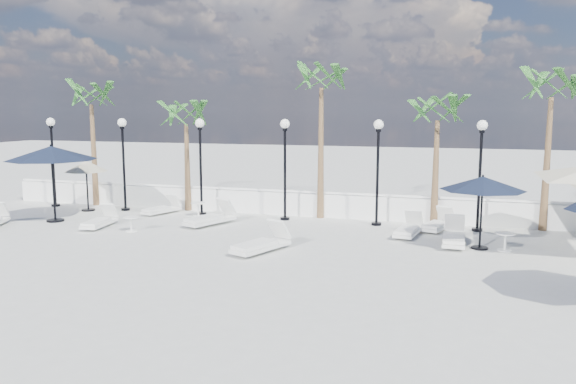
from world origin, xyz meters
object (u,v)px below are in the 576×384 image
(lounger_3, at_px, (162,209))
(parasol_cream_small, at_px, (86,167))
(lounger_6, at_px, (438,224))
(parasol_navy_mid, at_px, (483,184))
(lounger_4, at_px, (261,244))
(lounger_2, at_px, (210,218))
(parasol_navy_left, at_px, (51,154))
(lounger_1, at_px, (100,221))
(lounger_5, at_px, (454,237))
(lounger_7, at_px, (409,229))

(lounger_3, distance_m, parasol_cream_small, 3.70)
(lounger_6, xyz_separation_m, parasol_navy_mid, (1.30, -2.33, 1.76))
(lounger_4, relative_size, parasol_cream_small, 1.01)
(lounger_2, xyz_separation_m, lounger_3, (-2.82, 1.46, -0.05))
(lounger_3, bearing_deg, parasol_cream_small, -157.51)
(lounger_2, relative_size, lounger_3, 1.23)
(lounger_6, relative_size, parasol_navy_left, 0.59)
(lounger_1, relative_size, lounger_5, 0.92)
(lounger_1, relative_size, lounger_6, 0.97)
(lounger_4, distance_m, parasol_navy_mid, 6.84)
(lounger_7, bearing_deg, parasol_navy_left, -165.52)
(lounger_7, bearing_deg, lounger_5, -21.92)
(lounger_2, height_order, lounger_3, lounger_2)
(lounger_7, bearing_deg, lounger_4, -130.53)
(lounger_1, relative_size, lounger_3, 1.03)
(lounger_3, bearing_deg, lounger_6, 18.38)
(lounger_4, xyz_separation_m, lounger_7, (3.99, 3.46, -0.02))
(parasol_navy_mid, distance_m, parasol_cream_small, 15.58)
(lounger_1, relative_size, parasol_cream_small, 0.87)
(lounger_5, bearing_deg, lounger_6, 105.46)
(lounger_4, xyz_separation_m, lounger_6, (4.90, 4.64, -0.03))
(lounger_1, xyz_separation_m, lounger_5, (12.20, 0.91, 0.03))
(lounger_4, bearing_deg, parasol_navy_left, -170.94)
(parasol_navy_mid, bearing_deg, lounger_1, -177.25)
(lounger_6, relative_size, lounger_7, 0.99)
(lounger_2, relative_size, lounger_6, 1.16)
(lounger_6, xyz_separation_m, parasol_cream_small, (-14.14, -0.24, 1.61))
(lounger_3, distance_m, lounger_5, 11.56)
(lounger_7, distance_m, parasol_cream_small, 13.36)
(lounger_6, relative_size, parasol_navy_mid, 0.76)
(lounger_2, height_order, lounger_5, lounger_2)
(lounger_6, bearing_deg, parasol_navy_mid, -42.33)
(lounger_1, distance_m, parasol_navy_left, 3.29)
(lounger_3, relative_size, lounger_6, 0.94)
(lounger_2, xyz_separation_m, parasol_navy_left, (-5.91, -1.06, 2.30))
(lounger_5, distance_m, parasol_navy_left, 14.66)
(lounger_3, distance_m, parasol_navy_left, 4.64)
(parasol_navy_left, bearing_deg, lounger_6, 10.30)
(lounger_6, relative_size, parasol_cream_small, 0.90)
(lounger_1, xyz_separation_m, parasol_cream_small, (-2.49, 2.72, 1.61))
(lounger_3, relative_size, parasol_cream_small, 0.85)
(parasol_cream_small, bearing_deg, lounger_5, -7.01)
(lounger_2, bearing_deg, parasol_navy_left, -148.08)
(lounger_1, xyz_separation_m, parasol_navy_left, (-2.27, 0.43, 2.34))
(lounger_2, relative_size, lounger_7, 1.14)
(parasol_cream_small, bearing_deg, lounger_4, -25.48)
(lounger_3, distance_m, lounger_7, 9.98)
(parasol_navy_left, height_order, parasol_cream_small, parasol_navy_left)
(parasol_cream_small, bearing_deg, lounger_3, 4.12)
(parasol_navy_left, bearing_deg, lounger_5, 1.92)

